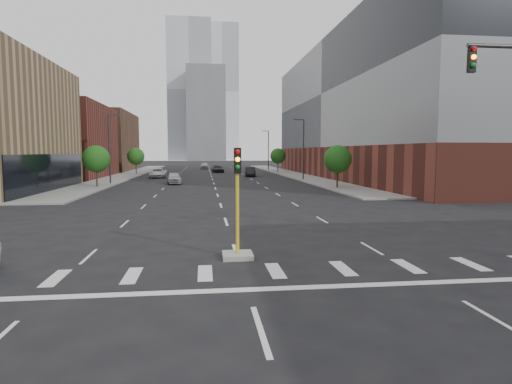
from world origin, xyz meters
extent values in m
plane|color=black|center=(0.00, 0.00, 0.00)|extent=(400.00, 400.00, 0.00)
cube|color=gray|center=(-15.00, 74.00, 0.07)|extent=(5.00, 92.00, 0.15)
cube|color=gray|center=(15.00, 74.00, 0.07)|extent=(5.00, 92.00, 0.15)
cube|color=brown|center=(-27.50, 66.00, 6.00)|extent=(20.00, 22.00, 12.00)
cube|color=brown|center=(-27.50, 92.00, 6.50)|extent=(20.00, 24.00, 13.00)
cube|color=brown|center=(29.50, 60.00, 2.50)|extent=(24.00, 70.00, 5.00)
cube|color=slate|center=(29.50, 60.00, 13.50)|extent=(24.00, 70.00, 17.00)
cube|color=#B2B7BC|center=(-8.00, 220.00, 35.00)|extent=(22.00, 22.00, 70.00)
cube|color=#B2B7BC|center=(10.00, 260.00, 40.00)|extent=(20.00, 20.00, 80.00)
cube|color=slate|center=(0.00, 200.00, 22.00)|extent=(18.00, 18.00, 44.00)
cube|color=#999993|center=(0.00, 9.00, 0.10)|extent=(1.20, 1.20, 0.20)
cylinder|color=gold|center=(0.00, 9.00, 1.80)|extent=(0.14, 0.14, 3.20)
cube|color=black|center=(0.00, 8.82, 3.90)|extent=(0.28, 0.18, 1.00)
sphere|color=red|center=(0.00, 8.72, 4.25)|extent=(0.18, 0.18, 0.18)
sphere|color=orange|center=(0.00, 8.72, 3.95)|extent=(0.18, 0.18, 0.18)
sphere|color=#0C7F19|center=(0.00, 8.72, 3.65)|extent=(0.18, 0.18, 0.18)
cube|color=black|center=(8.70, 7.50, 7.70)|extent=(0.28, 0.18, 1.00)
sphere|color=red|center=(8.70, 7.38, 8.05)|extent=(0.18, 0.18, 0.18)
sphere|color=orange|center=(8.70, 7.38, 7.75)|extent=(0.18, 0.18, 0.18)
sphere|color=#0C7F19|center=(8.70, 7.38, 7.45)|extent=(0.18, 0.18, 0.18)
cylinder|color=#2D2D30|center=(13.50, 55.00, 4.50)|extent=(0.20, 0.20, 9.00)
cube|color=#2D2D30|center=(12.70, 55.00, 9.00)|extent=(1.40, 0.22, 0.15)
cylinder|color=#2D2D30|center=(13.50, 90.00, 4.50)|extent=(0.20, 0.20, 9.00)
cube|color=#2D2D30|center=(12.70, 90.00, 9.00)|extent=(1.40, 0.22, 0.15)
cylinder|color=#2D2D30|center=(-13.50, 50.00, 4.50)|extent=(0.20, 0.20, 9.00)
cube|color=#2D2D30|center=(-12.70, 50.00, 9.00)|extent=(1.40, 0.22, 0.15)
cylinder|color=#382619|center=(-14.00, 45.00, 1.02)|extent=(0.20, 0.20, 1.75)
sphere|color=#1C4E15|center=(-14.00, 45.00, 3.40)|extent=(3.20, 3.20, 3.20)
cylinder|color=#382619|center=(-14.00, 75.00, 1.02)|extent=(0.20, 0.20, 1.75)
sphere|color=#1C4E15|center=(-14.00, 75.00, 3.40)|extent=(3.20, 3.20, 3.20)
cylinder|color=#382619|center=(14.00, 40.00, 1.02)|extent=(0.20, 0.20, 1.75)
sphere|color=#1C4E15|center=(14.00, 40.00, 3.40)|extent=(3.20, 3.20, 3.20)
cylinder|color=#382619|center=(14.00, 80.00, 1.02)|extent=(0.20, 0.20, 1.75)
sphere|color=#1C4E15|center=(14.00, 80.00, 3.40)|extent=(3.20, 3.20, 3.20)
imported|color=#ADACB1|center=(-5.26, 49.71, 0.78)|extent=(2.32, 4.77, 1.57)
imported|color=black|center=(6.64, 65.80, 0.81)|extent=(2.06, 5.02, 1.62)
imported|color=white|center=(-8.80, 64.07, 0.77)|extent=(2.59, 5.53, 1.53)
imported|color=black|center=(1.50, 80.40, 0.73)|extent=(2.65, 5.22, 1.45)
imported|color=#AFAEB3|center=(-1.14, 99.10, 0.83)|extent=(2.04, 4.89, 1.66)
camera|label=1|loc=(-1.30, -7.77, 4.24)|focal=30.00mm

